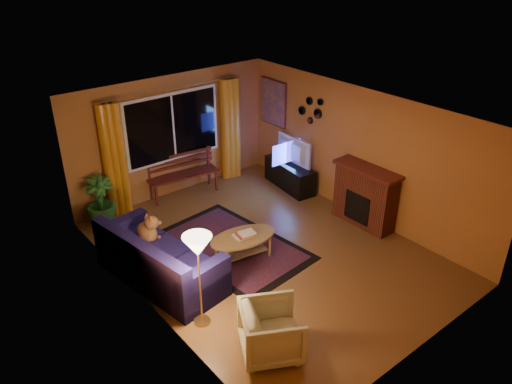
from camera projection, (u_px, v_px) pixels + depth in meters
floor at (267, 252)px, 8.67m from camera, size 4.50×6.00×0.02m
ceiling at (269, 113)px, 7.50m from camera, size 4.50×6.00×0.02m
wall_back at (172, 136)px, 10.16m from camera, size 4.50×0.02×2.50m
wall_left at (142, 235)px, 6.82m from camera, size 0.02×6.00×2.50m
wall_right at (360, 153)px, 9.35m from camera, size 0.02×6.00×2.50m
window at (173, 127)px, 10.02m from camera, size 2.00×0.02×1.30m
curtain_rod at (171, 89)px, 9.62m from camera, size 3.20×0.03×0.03m
curtain_left at (114, 160)px, 9.38m from camera, size 0.36×0.36×2.24m
curtain_right at (230, 129)px, 10.89m from camera, size 0.36×0.36×2.24m
bench at (184, 185)px, 10.47m from camera, size 1.55×0.64×0.45m
potted_plant at (100, 201)px, 9.27m from camera, size 0.59×0.59×0.97m
sofa at (160, 256)px, 7.77m from camera, size 1.27×2.32×0.89m
dog at (147, 231)px, 8.05m from camera, size 0.35×0.43×0.42m
armchair at (272, 329)px, 6.41m from camera, size 0.99×1.01×0.79m
floor_lamp at (200, 281)px, 6.77m from camera, size 0.25×0.25×1.43m
rug at (232, 246)px, 8.79m from camera, size 1.97×2.84×0.02m
coffee_table at (243, 247)px, 8.42m from camera, size 1.34×1.34×0.42m
tv_console at (290, 175)px, 10.76m from camera, size 0.62×1.38×0.55m
television at (291, 151)px, 10.50m from camera, size 0.16×0.99×0.57m
fireplace at (365, 197)px, 9.28m from camera, size 0.40×1.20×1.10m
mirror_cluster at (310, 109)px, 9.96m from camera, size 0.06×0.60×0.56m
painting at (273, 103)px, 10.83m from camera, size 0.04×0.76×0.96m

